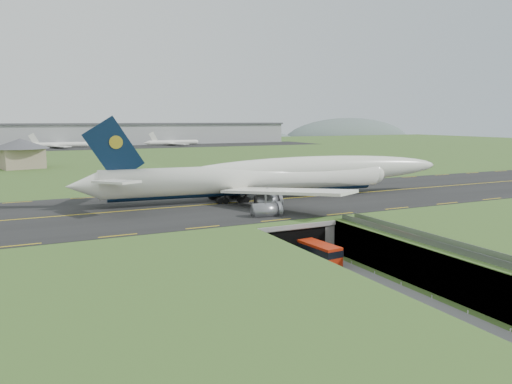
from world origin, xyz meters
TOP-DOWN VIEW (x-y plane):
  - ground at (0.00, 0.00)m, footprint 900.00×900.00m
  - airfield_deck at (0.00, 0.00)m, footprint 800.00×800.00m
  - trench_road at (0.00, -7.50)m, footprint 12.00×75.00m
  - taxiway at (0.00, 33.00)m, footprint 800.00×44.00m
  - tunnel_portal at (0.00, 16.71)m, footprint 17.00×22.30m
  - guideway at (11.00, -19.11)m, footprint 3.00×53.00m
  - jumbo_jet at (9.80, 34.71)m, footprint 90.54×58.78m
  - shuttle_tram at (1.38, 2.76)m, footprint 4.01×8.79m
  - service_building at (-41.98, 139.44)m, footprint 24.74×24.74m
  - cargo_terminal at (-0.12, 299.41)m, footprint 320.00×67.00m
  - distant_hills at (64.38, 430.00)m, footprint 700.00×91.00m

SIDE VIEW (x-z plane):
  - distant_hills at x=64.38m, z-range -34.00..26.00m
  - ground at x=0.00m, z-range 0.00..0.00m
  - trench_road at x=0.00m, z-range 0.00..0.20m
  - shuttle_tram at x=1.38m, z-range 0.16..3.61m
  - airfield_deck at x=0.00m, z-range 0.00..6.00m
  - tunnel_portal at x=0.00m, z-range 0.33..6.33m
  - guideway at x=11.00m, z-range 1.80..8.85m
  - taxiway at x=0.00m, z-range 6.00..6.18m
  - jumbo_jet at x=9.80m, z-range 1.49..20.99m
  - service_building at x=-41.98m, z-range 7.03..18.20m
  - cargo_terminal at x=-0.12m, z-range 6.16..21.76m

